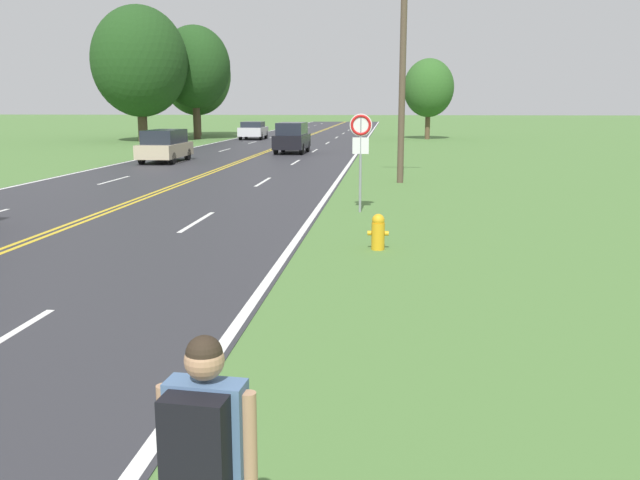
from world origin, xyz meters
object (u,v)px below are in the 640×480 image
Objects in this scene: car_black_suv_mid_near at (292,137)px; traffic_sign at (361,138)px; tree_left_verge at (139,62)px; car_champagne_van_approaching at (165,145)px; hitchhiker_person at (205,451)px; tree_mid_treeline at (195,67)px; fire_hydrant at (378,232)px; tree_far_back at (429,88)px; tree_behind_sign at (196,75)px; car_silver_sedan_mid_far at (253,130)px.

traffic_sign is at bearing 13.50° from car_black_suv_mid_near.
tree_left_verge is at bearing 118.54° from traffic_sign.
traffic_sign reaches higher than car_champagne_van_approaching.
hitchhiker_person is 53.70m from tree_left_verge.
tree_mid_treeline is 20.21m from car_black_suv_mid_near.
traffic_sign is (0.19, 15.06, 0.98)m from hitchhiker_person.
tree_mid_treeline is at bearing 52.35° from tree_left_verge.
hitchhiker_person is at bearing -69.38° from tree_left_verge.
car_champagne_van_approaching is (-10.66, 15.46, -1.15)m from traffic_sign.
tree_left_verge is 19.23m from car_black_suv_mid_near.
fire_hydrant is 44.77m from tree_left_verge.
fire_hydrant is 0.11× the size of tree_far_back.
tree_left_verge is 11.01m from tree_behind_sign.
hitchhiker_person is 0.18× the size of tree_mid_treeline.
tree_far_back reaches higher than car_champagne_van_approaching.
tree_mid_treeline is (-16.35, 44.04, 5.65)m from fire_hydrant.
tree_far_back is 1.60× the size of car_silver_sedan_mid_far.
fire_hydrant is 5.16m from traffic_sign.
tree_behind_sign reaches higher than car_silver_sedan_mid_far.
traffic_sign reaches higher than hitchhiker_person.
tree_left_verge is at bearing -97.44° from tree_behind_sign.
tree_far_back is (22.99, 6.03, -1.94)m from tree_left_verge.
fire_hydrant is (0.77, 10.20, -0.66)m from hitchhiker_person.
car_silver_sedan_mid_far reaches higher than fire_hydrant.
tree_mid_treeline is 2.26× the size of car_black_suv_mid_near.
hitchhiker_person is 2.29× the size of fire_hydrant.
tree_far_back is at bearing -12.74° from tree_behind_sign.
car_black_suv_mid_near is (10.63, -16.43, -5.06)m from tree_mid_treeline.
traffic_sign reaches higher than car_silver_sedan_mid_far.
tree_left_verge is at bearing -127.65° from tree_mid_treeline.
car_champagne_van_approaching reaches higher than car_silver_sedan_mid_far.
car_black_suv_mid_near reaches higher than hitchhiker_person.
fire_hydrant is 46.15m from tree_far_back.
traffic_sign is at bearing -165.80° from car_silver_sedan_mid_far.
tree_left_verge is (-19.02, 34.97, 4.23)m from traffic_sign.
tree_left_verge is 23.84m from tree_far_back.
tree_far_back is (3.39, 45.85, 3.92)m from fire_hydrant.
tree_behind_sign is at bearing 167.26° from tree_far_back.
tree_mid_treeline reaches higher than tree_far_back.
tree_far_back reaches higher than car_black_suv_mid_near.
tree_left_verge is at bearing -165.30° from tree_far_back.
hitchhiker_person is at bearing -170.18° from car_silver_sedan_mid_far.
car_silver_sedan_mid_far is at bearing -172.58° from tree_far_back.
tree_mid_treeline is 2.25× the size of car_champagne_van_approaching.
fire_hydrant is at bearing 0.96° from hitchhiker_person.
car_black_suv_mid_near is at bearing -41.37° from tree_left_verge.
tree_behind_sign is 2.22× the size of car_silver_sedan_mid_far.
hitchhiker_person is 0.63× the size of traffic_sign.
hitchhiker_person reaches higher than fire_hydrant.
tree_far_back is 1.61× the size of car_champagne_van_approaching.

